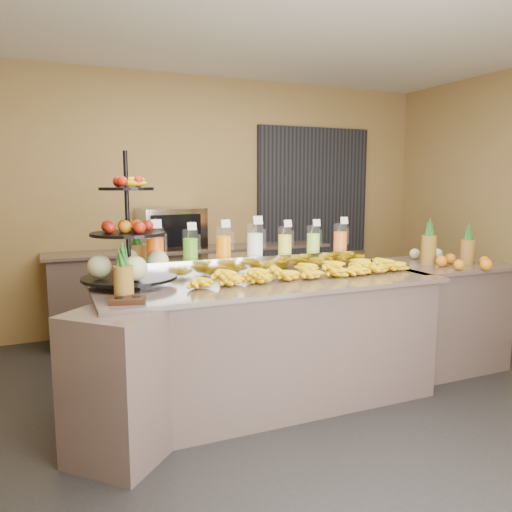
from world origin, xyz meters
TOP-DOWN VIEW (x-y plane):
  - ground at (0.00, 0.00)m, footprint 6.00×6.00m
  - room_envelope at (0.19, 0.79)m, footprint 6.04×5.02m
  - buffet_counter at (-0.12, 0.26)m, footprint 2.75×1.25m
  - right_counter at (1.70, 0.40)m, footprint 1.08×0.88m
  - back_ledge at (0.00, 2.25)m, footprint 3.10×0.55m
  - pitcher_tray at (0.01, 0.58)m, footprint 1.85×0.30m
  - juice_pitcher_orange_a at (-0.77, 0.58)m, footprint 0.13×0.13m
  - juice_pitcher_green at (-0.51, 0.58)m, footprint 0.11×0.12m
  - juice_pitcher_orange_b at (-0.25, 0.58)m, footprint 0.12×0.12m
  - juice_pitcher_milk at (0.01, 0.58)m, footprint 0.13×0.13m
  - juice_pitcher_lemon at (0.27, 0.58)m, footprint 0.11×0.12m
  - juice_pitcher_lime at (0.53, 0.58)m, footprint 0.11×0.12m
  - juice_pitcher_orange_c at (0.79, 0.58)m, footprint 0.12×0.12m
  - banana_heap at (0.26, 0.25)m, footprint 1.81×0.16m
  - fruit_stand at (-0.93, 0.49)m, footprint 0.68×0.68m
  - condiment_caddy at (-1.07, -0.03)m, footprint 0.23×0.20m
  - pineapple_left_a at (-1.07, 0.08)m, footprint 0.12×0.12m
  - pineapple_left_b at (-0.87, 0.75)m, footprint 0.13×0.13m
  - right_fruit_pile at (1.72, 0.23)m, footprint 0.47×0.45m
  - oven_warmer at (-0.25, 2.25)m, footprint 0.69×0.51m

SIDE VIEW (x-z plane):
  - ground at x=0.00m, z-range 0.00..0.00m
  - buffet_counter at x=-0.12m, z-range 0.00..0.93m
  - back_ledge at x=0.00m, z-range 0.00..0.93m
  - right_counter at x=1.70m, z-range 0.00..0.93m
  - condiment_caddy at x=-1.07m, z-range 0.93..0.96m
  - banana_heap at x=0.26m, z-range 0.92..1.07m
  - pitcher_tray at x=0.01m, z-range 0.93..1.08m
  - right_fruit_pile at x=1.72m, z-range 0.88..1.13m
  - pineapple_left_a at x=-1.07m, z-range 0.88..1.24m
  - pineapple_left_b at x=-0.87m, z-range 0.88..1.29m
  - oven_warmer at x=-0.25m, z-range 0.93..1.37m
  - fruit_stand at x=-0.93m, z-range 0.70..1.62m
  - juice_pitcher_lime at x=0.53m, z-range 1.04..1.30m
  - juice_pitcher_lemon at x=0.27m, z-range 1.04..1.31m
  - juice_pitcher_green at x=-0.51m, z-range 1.04..1.31m
  - juice_pitcher_orange_c at x=0.79m, z-range 1.03..1.32m
  - juice_pitcher_orange_b at x=-0.25m, z-range 1.03..1.32m
  - juice_pitcher_orange_a at x=-0.77m, z-range 1.03..1.34m
  - juice_pitcher_milk at x=0.01m, z-range 1.03..1.34m
  - room_envelope at x=0.19m, z-range 0.47..3.29m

